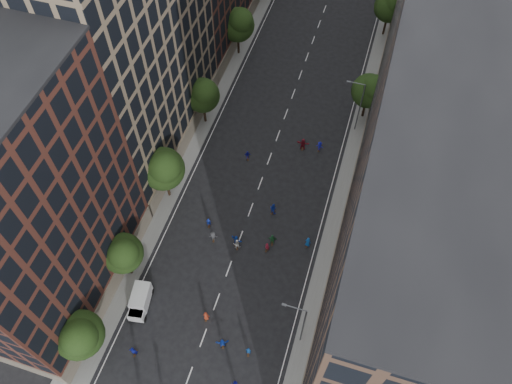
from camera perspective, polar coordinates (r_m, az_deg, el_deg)
ground at (r=73.82m, az=2.42°, el=6.18°), size 240.00×240.00×0.00m
sidewalk_left at (r=81.26m, az=-4.46°, el=11.96°), size 4.00×105.00×0.15m
sidewalk_right at (r=77.93m, az=12.55°, el=8.12°), size 4.00×105.00×0.15m
bldg_left_a at (r=53.96m, az=-25.94°, el=-2.11°), size 14.00×22.00×30.00m
bldg_left_b at (r=64.54m, az=-15.48°, el=16.32°), size 14.00×26.00×34.00m
bldg_right_a at (r=44.60m, az=18.37°, el=-8.22°), size 14.00×30.00×36.00m
bldg_right_b at (r=64.76m, az=20.92°, el=14.06°), size 14.00×28.00×33.00m
tree_left_0 at (r=55.90m, az=-19.54°, el=-15.21°), size 5.20×5.20×8.83m
tree_left_1 at (r=58.93m, az=-14.97°, el=-6.78°), size 4.80×4.80×8.21m
tree_left_2 at (r=63.41m, az=-10.53°, el=2.68°), size 5.60×5.60×9.45m
tree_left_3 at (r=71.97m, az=-6.08°, el=11.03°), size 5.00×5.00×8.58m
tree_left_4 at (r=82.99m, az=-2.02°, el=18.67°), size 5.40×5.40×9.08m
tree_right_a at (r=74.27m, az=12.92°, el=11.29°), size 5.00×5.00×8.39m
tree_right_b at (r=89.76m, az=15.22°, el=19.90°), size 5.20×5.20×8.83m
streetlamp_near at (r=54.35m, az=5.22°, el=-14.76°), size 2.64×0.22×9.06m
streetlamp_far at (r=72.54m, az=11.68°, el=9.74°), size 2.64×0.22×9.06m
cargo_van at (r=60.81m, az=-13.11°, el=-12.02°), size 2.65×4.53×2.28m
skater_1 at (r=57.83m, az=-0.88°, el=-17.72°), size 0.64×0.48×1.58m
skater_2 at (r=56.97m, az=-2.45°, el=-21.08°), size 0.86×0.71×1.61m
skater_4 at (r=59.26m, az=-13.80°, el=-17.26°), size 1.09×0.51×1.81m
skater_5 at (r=58.17m, az=-3.85°, el=-16.85°), size 1.58×1.05×1.63m
skater_6 at (r=59.39m, az=-5.73°, el=-13.92°), size 0.78×0.54×1.52m
skater_7 at (r=62.76m, az=1.28°, el=-6.28°), size 0.62×0.46×1.55m
skater_8 at (r=62.86m, az=-2.22°, el=-5.96°), size 1.02×0.91×1.75m
skater_9 at (r=63.60m, az=-4.92°, el=-5.08°), size 1.22×0.91×1.68m
skater_10 at (r=63.03m, az=1.89°, el=-5.47°), size 1.20×0.65×1.94m
skater_11 at (r=63.15m, az=-2.28°, el=-5.53°), size 1.64×0.93×1.69m
skater_12 at (r=63.33m, az=5.95°, el=-5.71°), size 0.89×0.66×1.67m
skater_13 at (r=64.76m, az=-5.44°, el=-3.47°), size 0.66×0.54×1.56m
skater_14 at (r=65.43m, az=1.97°, el=-1.91°), size 1.09×0.98×1.85m
skater_15 at (r=72.28m, az=7.28°, el=5.19°), size 1.11×0.72×1.61m
skater_16 at (r=70.75m, az=-0.96°, el=4.22°), size 0.96×0.70×1.52m
skater_17 at (r=72.05m, az=5.39°, el=5.45°), size 1.84×0.70×1.95m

